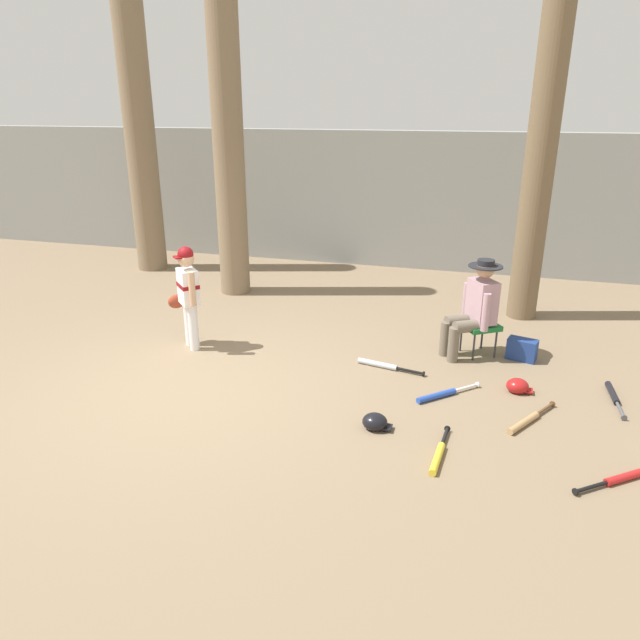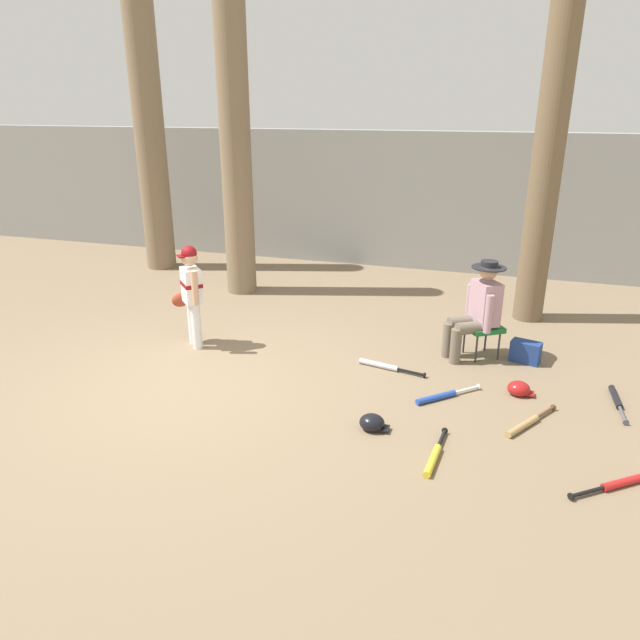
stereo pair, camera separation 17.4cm
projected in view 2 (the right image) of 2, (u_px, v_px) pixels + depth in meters
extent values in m
plane|color=#7F6B51|center=(186.00, 390.00, 6.36)|extent=(60.00, 60.00, 0.00)
cube|color=gray|center=(337.00, 197.00, 11.17)|extent=(18.00, 0.36, 2.46)
cylinder|color=#7F6B51|center=(235.00, 141.00, 8.89)|extent=(0.47, 0.47, 4.74)
cone|color=#7F6B51|center=(242.00, 291.00, 9.71)|extent=(0.76, 0.76, 0.28)
cylinder|color=brown|center=(554.00, 110.00, 7.49)|extent=(0.41, 0.41, 5.68)
cone|color=brown|center=(527.00, 318.00, 8.48)|extent=(0.56, 0.56, 0.24)
cylinder|color=white|center=(197.00, 326.00, 7.34)|extent=(0.12, 0.12, 0.58)
cylinder|color=white|center=(193.00, 322.00, 7.49)|extent=(0.12, 0.12, 0.58)
cube|color=white|center=(192.00, 286.00, 7.24)|extent=(0.35, 0.35, 0.44)
cube|color=maroon|center=(191.00, 284.00, 7.23)|extent=(0.36, 0.37, 0.05)
sphere|color=tan|center=(189.00, 258.00, 7.12)|extent=(0.20, 0.20, 0.20)
sphere|color=maroon|center=(189.00, 253.00, 7.10)|extent=(0.19, 0.19, 0.19)
cube|color=maroon|center=(182.00, 256.00, 7.07)|extent=(0.17, 0.17, 0.02)
cylinder|color=tan|center=(195.00, 288.00, 7.02)|extent=(0.11, 0.11, 0.42)
cylinder|color=tan|center=(185.00, 288.00, 7.43)|extent=(0.11, 0.11, 0.40)
ellipsoid|color=#933823|center=(180.00, 300.00, 7.47)|extent=(0.24, 0.24, 0.18)
cube|color=#196B2D|center=(483.00, 327.00, 7.07)|extent=(0.55, 0.55, 0.06)
cylinder|color=#333338|center=(477.00, 348.00, 6.97)|extent=(0.02, 0.02, 0.38)
cylinder|color=#333338|center=(464.00, 338.00, 7.24)|extent=(0.02, 0.02, 0.38)
cylinder|color=#333338|center=(499.00, 345.00, 7.04)|extent=(0.02, 0.02, 0.38)
cylinder|color=#333338|center=(486.00, 336.00, 7.31)|extent=(0.02, 0.02, 0.38)
cylinder|color=#6B6051|center=(456.00, 346.00, 6.94)|extent=(0.13, 0.13, 0.43)
cylinder|color=#6B6051|center=(448.00, 340.00, 7.12)|extent=(0.13, 0.13, 0.43)
cylinder|color=#6B6051|center=(472.00, 328.00, 6.91)|extent=(0.42, 0.34, 0.15)
cylinder|color=#6B6051|center=(464.00, 322.00, 7.10)|extent=(0.42, 0.34, 0.15)
cube|color=#B28C99|center=(485.00, 303.00, 6.96)|extent=(0.40, 0.43, 0.52)
cylinder|color=#B28C99|center=(489.00, 314.00, 6.77)|extent=(0.12, 0.12, 0.46)
cylinder|color=#B28C99|center=(470.00, 302.00, 7.16)|extent=(0.12, 0.12, 0.46)
sphere|color=tan|center=(489.00, 270.00, 6.83)|extent=(0.22, 0.22, 0.22)
cylinder|color=#232328|center=(489.00, 268.00, 6.81)|extent=(0.40, 0.40, 0.02)
cylinder|color=#232328|center=(489.00, 265.00, 6.80)|extent=(0.20, 0.20, 0.09)
cube|color=navy|center=(525.00, 352.00, 7.00)|extent=(0.38, 0.27, 0.26)
cylinder|color=#7F6B51|center=(148.00, 114.00, 10.19)|extent=(0.53, 0.53, 5.49)
cone|color=#7F6B51|center=(162.00, 267.00, 11.14)|extent=(0.86, 0.86, 0.32)
cylinder|color=black|center=(615.00, 397.00, 6.12)|extent=(0.08, 0.46, 0.07)
cylinder|color=#4C4C51|center=(623.00, 415.00, 5.78)|extent=(0.04, 0.31, 0.03)
cylinder|color=#4C4C51|center=(626.00, 422.00, 5.64)|extent=(0.06, 0.02, 0.06)
cylinder|color=red|center=(627.00, 481.00, 4.76)|extent=(0.42, 0.35, 0.07)
cylinder|color=black|center=(587.00, 492.00, 4.63)|extent=(0.28, 0.22, 0.03)
cylinder|color=black|center=(571.00, 496.00, 4.58)|extent=(0.05, 0.05, 0.06)
cylinder|color=tan|center=(522.00, 426.00, 5.57)|extent=(0.31, 0.45, 0.07)
cylinder|color=brown|center=(545.00, 412.00, 5.82)|extent=(0.20, 0.29, 0.03)
cylinder|color=brown|center=(553.00, 407.00, 5.92)|extent=(0.06, 0.04, 0.06)
cylinder|color=#B7BCC6|center=(379.00, 365.00, 6.88)|extent=(0.49, 0.17, 0.07)
cylinder|color=black|center=(411.00, 372.00, 6.69)|extent=(0.32, 0.10, 0.03)
cylinder|color=black|center=(425.00, 375.00, 6.62)|extent=(0.03, 0.06, 0.06)
cylinder|color=yellow|center=(433.00, 461.00, 5.04)|extent=(0.10, 0.46, 0.07)
cylinder|color=black|center=(442.00, 439.00, 5.37)|extent=(0.06, 0.31, 0.03)
cylinder|color=black|center=(445.00, 431.00, 5.50)|extent=(0.06, 0.02, 0.06)
cylinder|color=#2347AD|center=(436.00, 397.00, 6.12)|extent=(0.39, 0.38, 0.07)
cylinder|color=silver|center=(467.00, 390.00, 6.28)|extent=(0.25, 0.25, 0.03)
cylinder|color=silver|center=(478.00, 387.00, 6.35)|extent=(0.05, 0.05, 0.06)
ellipsoid|color=#A81919|center=(519.00, 389.00, 6.23)|extent=(0.24, 0.22, 0.16)
cube|color=#A81919|center=(529.00, 393.00, 6.21)|extent=(0.10, 0.12, 0.02)
ellipsoid|color=black|center=(372.00, 423.00, 5.56)|extent=(0.24, 0.22, 0.17)
cube|color=black|center=(384.00, 428.00, 5.54)|extent=(0.10, 0.12, 0.02)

